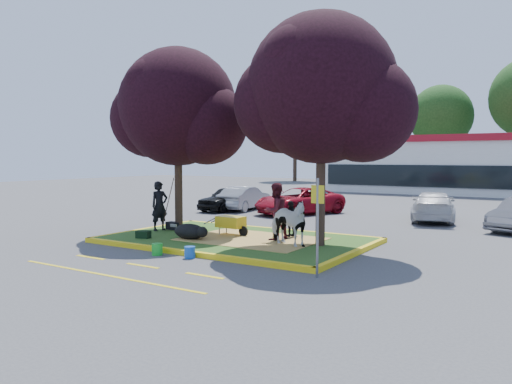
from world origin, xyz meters
The scene contains 31 objects.
ground centered at (0.00, 0.00, 0.00)m, with size 90.00×90.00×0.00m, color #424244.
median_island centered at (0.00, 0.00, 0.07)m, with size 8.00×5.00×0.15m, color #244916.
curb_near centered at (0.00, -2.58, 0.07)m, with size 8.30×0.16×0.15m, color yellow.
curb_far centered at (0.00, 2.58, 0.07)m, with size 8.30×0.16×0.15m, color yellow.
curb_left centered at (-4.08, 0.00, 0.07)m, with size 0.16×5.30×0.15m, color yellow.
curb_right centered at (4.08, 0.00, 0.07)m, with size 0.16×5.30×0.15m, color yellow.
straw_bedding centered at (0.60, 0.00, 0.15)m, with size 4.20×3.00×0.01m, color tan.
tree_purple_left centered at (-2.78, 0.38, 4.36)m, with size 5.06×4.20×6.51m.
tree_purple_right centered at (2.92, 0.18, 4.56)m, with size 5.30×4.40×6.82m.
fire_lane_stripe_a centered at (-2.00, -4.20, 0.00)m, with size 1.10×0.12×0.01m, color yellow.
fire_lane_stripe_b centered at (0.00, -4.20, 0.00)m, with size 1.10×0.12×0.01m, color yellow.
fire_lane_stripe_c centered at (2.00, -4.20, 0.00)m, with size 1.10×0.12×0.01m, color yellow.
fire_lane_long centered at (0.00, -5.40, 0.00)m, with size 6.00×0.10×0.01m, color yellow.
retail_building centered at (2.00, 27.98, 2.25)m, with size 20.40×8.40×4.40m.
treeline centered at (1.23, 37.61, 7.73)m, with size 46.58×7.80×14.63m.
cow centered at (2.11, -0.41, 0.85)m, with size 0.76×1.66×1.40m, color white.
calf centered at (-1.09, -1.04, 0.40)m, with size 1.15×0.65×0.50m, color black.
handler centered at (-3.25, -0.12, 1.03)m, with size 0.64×0.42×1.76m, color black.
visitor_a centered at (1.29, 0.32, 1.06)m, with size 0.88×0.69×1.81m, color #45131E.
visitor_b centered at (1.42, 1.12, 0.74)m, with size 0.70×0.29×1.19m, color black.
wheelbarrow centered at (-0.47, 0.37, 0.59)m, with size 1.68×0.61×0.63m.
gear_bag_dark centered at (-2.98, 0.30, 0.29)m, with size 0.54×0.29×0.27m, color black.
gear_bag_green centered at (-2.51, -1.68, 0.27)m, with size 0.44×0.27×0.23m, color black.
sign_post centered at (4.30, -2.95, 1.40)m, with size 0.32×0.06×2.29m.
bucket_green centered at (-0.68, -2.95, 0.17)m, with size 0.31×0.31×0.33m, color green.
bucket_pink centered at (0.39, -2.80, 0.15)m, with size 0.28×0.28×0.30m, color #D93066.
bucket_blue centered at (0.39, -2.80, 0.16)m, with size 0.30×0.30×0.32m, color blue.
car_black centered at (-5.86, 7.79, 0.63)m, with size 1.50×3.72×1.27m, color black.
car_silver centered at (-5.33, 8.50, 0.62)m, with size 1.31×3.76×1.24m, color gray.
car_red centered at (-2.00, 8.30, 0.64)m, with size 2.13×4.63×1.29m, color maroon.
car_white centered at (4.12, 9.13, 0.63)m, with size 1.77×4.36×1.26m, color silver.
Camera 1 is at (9.17, -13.25, 2.77)m, focal length 35.00 mm.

